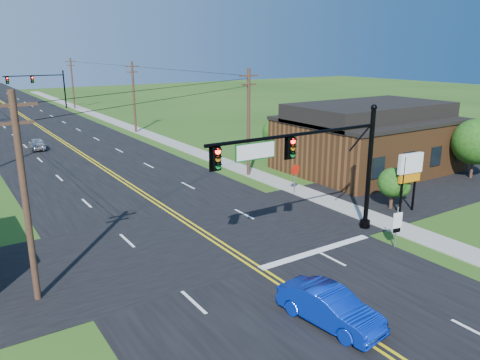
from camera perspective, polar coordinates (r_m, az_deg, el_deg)
ground at (r=18.93m, az=15.03°, el=-18.58°), size 260.00×260.00×0.00m
road_main at (r=62.11m, az=-21.71°, el=4.85°), size 16.00×220.00×0.04m
road_cross at (r=27.23m, az=-4.15°, el=-6.97°), size 70.00×10.00×0.04m
sidewalk at (r=55.89m, az=-8.90°, el=4.70°), size 2.00×160.00×0.08m
signal_mast_main at (r=25.09m, az=8.87°, el=2.26°), size 11.30×0.60×7.48m
signal_mast_far at (r=91.71m, az=-23.35°, el=10.70°), size 10.98×0.60×7.48m
brick_building at (r=43.42m, az=15.30°, el=4.32°), size 14.20×11.20×4.70m
utility_pole_left_a at (r=20.99m, az=-24.76°, el=-1.76°), size 1.80×0.28×9.00m
utility_pole_right_a at (r=39.24m, az=1.05°, el=7.22°), size 1.80×0.28×9.00m
utility_pole_right_b at (r=62.29m, az=-12.82°, el=9.97°), size 1.80×0.28×9.00m
utility_pole_right_c at (r=90.88m, az=-19.75°, el=11.13°), size 1.80×0.28×9.00m
tree_right_front at (r=43.33m, az=26.76°, el=4.16°), size 3.80×3.80×5.00m
tree_right_back at (r=46.39m, az=4.58°, el=5.83°), size 3.00×3.00×4.10m
shrub_corner at (r=32.99m, az=18.13°, el=-0.31°), size 2.00×2.00×2.86m
blue_car at (r=19.27m, az=10.89°, el=-15.06°), size 2.18×4.61×1.46m
distant_car at (r=55.05m, az=-23.51°, el=4.04°), size 1.63×3.73×1.25m
route_sign at (r=26.74m, az=18.60°, el=-5.13°), size 0.58×0.15×2.35m
stop_sign at (r=34.79m, az=6.74°, el=0.89°), size 0.83×0.11×2.33m
pylon_sign at (r=32.31m, az=20.01°, el=1.18°), size 1.97×0.47×4.02m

